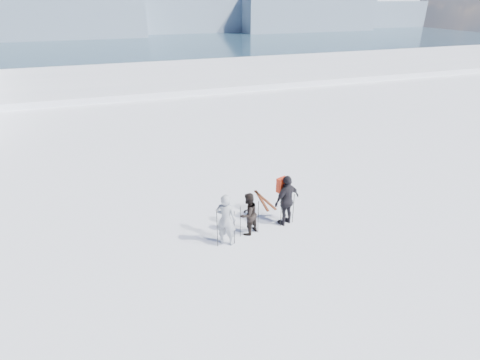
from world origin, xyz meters
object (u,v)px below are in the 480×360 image
(skier_dark, at_px, (248,214))
(skier_pack, at_px, (287,200))
(skis_loose, at_px, (263,200))
(skier_grey, at_px, (226,220))

(skier_dark, distance_m, skier_pack, 1.49)
(skier_pack, height_order, skis_loose, skier_pack)
(skier_grey, height_order, skier_dark, skier_grey)
(skier_dark, xyz_separation_m, skier_pack, (1.48, 0.13, 0.18))
(skier_dark, bearing_deg, skier_grey, -9.20)
(skier_pack, relative_size, skis_loose, 1.10)
(skier_grey, bearing_deg, skier_dark, -127.71)
(skier_grey, relative_size, skis_loose, 1.06)
(skier_pack, distance_m, skis_loose, 2.02)
(skier_grey, xyz_separation_m, skis_loose, (2.25, 2.24, -0.89))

